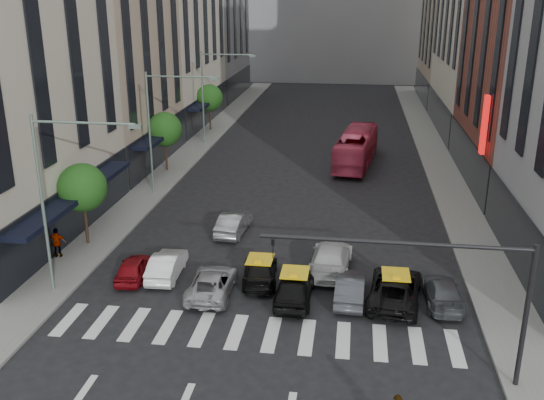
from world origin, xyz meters
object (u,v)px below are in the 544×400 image
at_px(streetlamp_mid, 161,117).
at_px(car_white_front, 167,265).
at_px(taxi_left, 260,270).
at_px(taxi_center, 295,287).
at_px(bus, 356,148).
at_px(car_red, 134,268).
at_px(pedestrian_far, 57,243).
at_px(streetlamp_near, 58,183).
at_px(streetlamp_far, 212,85).

relative_size(streetlamp_mid, car_white_front, 2.22).
xyz_separation_m(streetlamp_mid, taxi_left, (9.32, -13.35, -5.28)).
relative_size(taxi_left, taxi_center, 0.97).
bearing_deg(taxi_center, bus, -95.16).
bearing_deg(streetlamp_mid, car_red, -79.50).
bearing_deg(pedestrian_far, bus, -137.33).
xyz_separation_m(car_red, taxi_left, (6.74, 0.59, 0.02)).
xyz_separation_m(streetlamp_mid, car_red, (2.58, -13.94, -5.29)).
bearing_deg(taxi_center, taxi_left, -41.42).
bearing_deg(taxi_center, streetlamp_mid, -52.13).
height_order(car_red, bus, bus).
height_order(taxi_left, taxi_center, taxi_center).
bearing_deg(pedestrian_far, car_red, 150.37).
distance_m(car_white_front, bus, 25.83).
bearing_deg(car_white_front, car_red, 14.30).
xyz_separation_m(taxi_center, bus, (2.84, 25.61, 0.76)).
height_order(streetlamp_near, taxi_left, streetlamp_near).
distance_m(streetlamp_far, pedestrian_far, 28.72).
relative_size(streetlamp_near, pedestrian_far, 5.17).
bearing_deg(streetlamp_near, car_red, 38.57).
height_order(car_red, taxi_center, taxi_center).
distance_m(streetlamp_far, taxi_left, 31.24).
relative_size(streetlamp_far, pedestrian_far, 5.17).
relative_size(streetlamp_mid, bus, 0.83).
xyz_separation_m(car_white_front, pedestrian_far, (-6.82, 1.25, 0.35)).
distance_m(streetlamp_mid, bus, 18.13).
distance_m(streetlamp_near, taxi_left, 11.03).
bearing_deg(car_white_front, pedestrian_far, -12.83).
height_order(streetlamp_mid, car_white_front, streetlamp_mid).
height_order(streetlamp_mid, taxi_left, streetlamp_mid).
bearing_deg(pedestrian_far, streetlamp_mid, -112.64).
bearing_deg(pedestrian_far, streetlamp_far, -105.98).
distance_m(streetlamp_mid, streetlamp_far, 16.00).
bearing_deg(car_red, streetlamp_far, -90.53).
xyz_separation_m(streetlamp_mid, bus, (14.18, 10.41, -4.39)).
relative_size(taxi_center, pedestrian_far, 2.56).
bearing_deg(car_red, bus, -120.93).
bearing_deg(taxi_left, streetlamp_mid, -61.52).
xyz_separation_m(streetlamp_near, streetlamp_far, (0.00, 32.00, 0.00)).
height_order(car_red, taxi_left, taxi_left).
height_order(streetlamp_near, bus, streetlamp_near).
bearing_deg(car_white_front, taxi_left, 178.46).
relative_size(streetlamp_mid, pedestrian_far, 5.17).
bearing_deg(car_white_front, taxi_center, 163.43).
bearing_deg(taxi_left, streetlamp_far, -78.82).
height_order(streetlamp_mid, taxi_center, streetlamp_mid).
relative_size(car_white_front, bus, 0.37).
height_order(taxi_center, bus, bus).
xyz_separation_m(streetlamp_near, streetlamp_mid, (0.00, 16.00, 0.00)).
bearing_deg(streetlamp_near, bus, 61.76).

